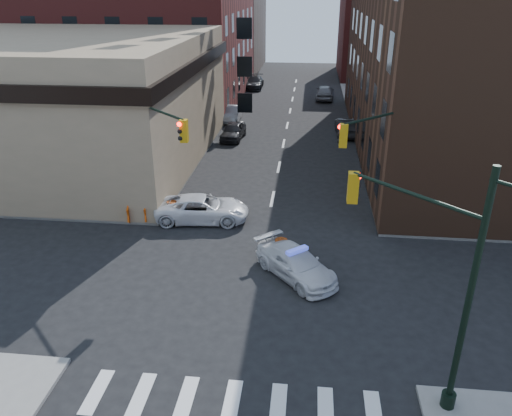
% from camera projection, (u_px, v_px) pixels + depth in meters
% --- Properties ---
extents(ground, '(140.00, 140.00, 0.00)m').
position_uv_depth(ground, '(255.00, 287.00, 22.18)').
color(ground, black).
rests_on(ground, ground).
extents(sidewalk_nw, '(34.00, 54.50, 0.15)m').
position_uv_depth(sidewalk_nw, '(78.00, 108.00, 54.12)').
color(sidewalk_nw, gray).
rests_on(sidewalk_nw, ground).
extents(bank_building, '(22.00, 22.00, 9.00)m').
position_uv_depth(bank_building, '(52.00, 99.00, 36.98)').
color(bank_building, '#9B8466').
rests_on(bank_building, ground).
extents(commercial_row_ne, '(14.00, 34.00, 14.00)m').
position_uv_depth(commercial_row_ne, '(454.00, 59.00, 38.43)').
color(commercial_row_ne, '#4C2F1E').
rests_on(commercial_row_ne, ground).
extents(filler_nw, '(20.00, 18.00, 16.00)m').
position_uv_depth(filler_nw, '(196.00, 15.00, 76.71)').
color(filler_nw, brown).
rests_on(filler_nw, ground).
extents(filler_ne, '(16.00, 16.00, 12.00)m').
position_uv_depth(filler_ne, '(397.00, 33.00, 70.93)').
color(filler_ne, maroon).
rests_on(filler_ne, ground).
extents(signal_pole_se, '(5.40, 5.27, 8.00)m').
position_uv_depth(signal_pole_se, '(438.00, 269.00, 14.68)').
color(signal_pole_se, black).
rests_on(signal_pole_se, sidewalk_se).
extents(signal_pole_nw, '(3.58, 3.67, 8.00)m').
position_uv_depth(signal_pole_nw, '(154.00, 152.00, 25.82)').
color(signal_pole_nw, black).
rests_on(signal_pole_nw, sidewalk_nw).
extents(signal_pole_ne, '(3.67, 3.58, 8.00)m').
position_uv_depth(signal_pole_ne, '(384.00, 160.00, 24.68)').
color(signal_pole_ne, black).
rests_on(signal_pole_ne, sidewalk_ne).
extents(tree_ne_near, '(3.00, 3.00, 4.85)m').
position_uv_depth(tree_ne_near, '(373.00, 95.00, 43.58)').
color(tree_ne_near, black).
rests_on(tree_ne_near, sidewalk_ne).
extents(tree_ne_far, '(3.00, 3.00, 4.85)m').
position_uv_depth(tree_ne_far, '(365.00, 79.00, 50.84)').
color(tree_ne_far, black).
rests_on(tree_ne_far, sidewalk_ne).
extents(police_car, '(4.40, 4.66, 1.32)m').
position_uv_depth(police_car, '(296.00, 264.00, 22.71)').
color(police_car, silver).
rests_on(police_car, ground).
extents(pickup, '(5.46, 2.92, 1.46)m').
position_uv_depth(pickup, '(202.00, 208.00, 28.14)').
color(pickup, white).
rests_on(pickup, ground).
extents(parked_car_wnear, '(2.02, 4.35, 1.44)m').
position_uv_depth(parked_car_wnear, '(233.00, 131.00, 43.08)').
color(parked_car_wnear, black).
rests_on(parked_car_wnear, ground).
extents(parked_car_wfar, '(1.63, 4.41, 1.44)m').
position_uv_depth(parked_car_wfar, '(232.00, 114.00, 48.84)').
color(parked_car_wfar, gray).
rests_on(parked_car_wfar, ground).
extents(parked_car_wdeep, '(2.20, 5.28, 1.52)m').
position_uv_depth(parked_car_wdeep, '(254.00, 82.00, 64.22)').
color(parked_car_wdeep, black).
rests_on(parked_car_wdeep, ground).
extents(parked_car_enear, '(1.84, 4.71, 1.53)m').
position_uv_depth(parked_car_enear, '(346.00, 127.00, 44.15)').
color(parked_car_enear, black).
rests_on(parked_car_enear, ground).
extents(parked_car_efar, '(2.28, 4.97, 1.65)m').
position_uv_depth(parked_car_efar, '(325.00, 92.00, 58.00)').
color(parked_car_efar, gray).
rests_on(parked_car_efar, ground).
extents(pedestrian_a, '(0.69, 0.62, 1.58)m').
position_uv_depth(pedestrian_a, '(129.00, 184.00, 30.99)').
color(pedestrian_a, black).
rests_on(pedestrian_a, sidewalk_nw).
extents(pedestrian_b, '(0.91, 0.74, 1.75)m').
position_uv_depth(pedestrian_b, '(122.00, 192.00, 29.62)').
color(pedestrian_b, black).
rests_on(pedestrian_b, sidewalk_nw).
extents(pedestrian_c, '(1.08, 0.73, 1.71)m').
position_uv_depth(pedestrian_c, '(45.00, 197.00, 28.95)').
color(pedestrian_c, '#1F212E').
rests_on(pedestrian_c, sidewalk_nw).
extents(barrel_road, '(0.82, 0.82, 1.11)m').
position_uv_depth(barrel_road, '(281.00, 250.00, 24.09)').
color(barrel_road, '#C94809').
rests_on(barrel_road, ground).
extents(barrel_bank, '(0.65, 0.65, 1.02)m').
position_uv_depth(barrel_bank, '(172.00, 210.00, 28.50)').
color(barrel_bank, red).
rests_on(barrel_bank, ground).
extents(barricade_nw_a, '(1.35, 0.81, 0.95)m').
position_uv_depth(barricade_nw_a, '(138.00, 213.00, 27.80)').
color(barricade_nw_a, orange).
rests_on(barricade_nw_a, sidewalk_nw).
extents(barricade_nw_b, '(1.43, 0.86, 1.01)m').
position_uv_depth(barricade_nw_b, '(78.00, 202.00, 29.20)').
color(barricade_nw_b, '#C35E09').
rests_on(barricade_nw_b, sidewalk_nw).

